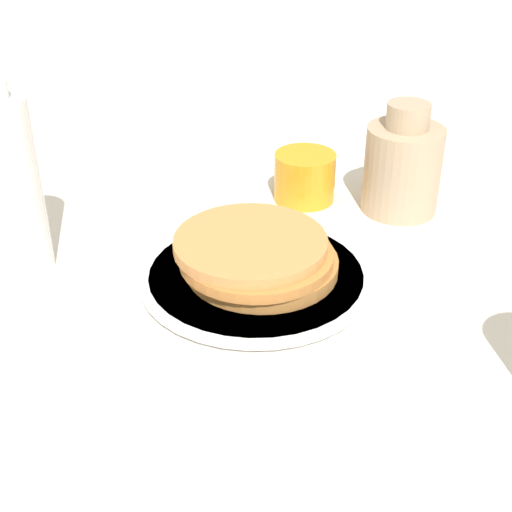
% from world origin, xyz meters
% --- Properties ---
extents(ground_plane, '(4.00, 4.00, 0.00)m').
position_xyz_m(ground_plane, '(0.00, 0.00, 0.00)').
color(ground_plane, silver).
extents(plate, '(0.26, 0.26, 0.01)m').
position_xyz_m(plate, '(-0.01, -0.01, 0.01)').
color(plate, white).
rests_on(plate, ground_plane).
extents(pancake_stack, '(0.18, 0.18, 0.04)m').
position_xyz_m(pancake_stack, '(-0.01, -0.01, 0.03)').
color(pancake_stack, '#B27539').
rests_on(pancake_stack, plate).
extents(juice_glass, '(0.08, 0.08, 0.07)m').
position_xyz_m(juice_glass, '(0.20, -0.07, 0.03)').
color(juice_glass, orange).
rests_on(juice_glass, ground_plane).
extents(cream_jug, '(0.10, 0.10, 0.14)m').
position_xyz_m(cream_jug, '(0.17, -0.19, 0.06)').
color(cream_jug, tan).
rests_on(cream_jug, ground_plane).
extents(water_bottle_near, '(0.07, 0.07, 0.22)m').
position_xyz_m(water_bottle_near, '(0.00, 0.25, 0.10)').
color(water_bottle_near, white).
rests_on(water_bottle_near, ground_plane).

